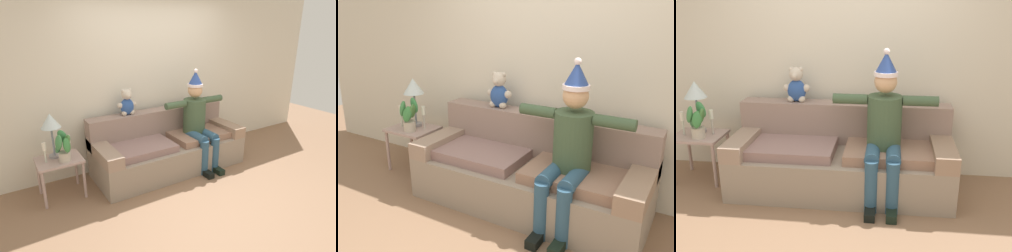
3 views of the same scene
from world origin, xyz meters
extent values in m
plane|color=#89654B|center=(0.00, 0.00, 0.00)|extent=(10.00, 10.00, 0.00)
cube|color=beige|center=(0.00, 1.55, 1.35)|extent=(7.00, 0.10, 2.70)
cube|color=gray|center=(0.00, 0.98, 0.21)|extent=(2.27, 0.88, 0.43)
cube|color=gray|center=(0.00, 1.30, 0.65)|extent=(2.27, 0.24, 0.45)
cube|color=gray|center=(-1.02, 0.98, 0.51)|extent=(0.22, 0.88, 0.16)
cube|color=#977962|center=(1.02, 0.98, 0.51)|extent=(0.22, 0.88, 0.16)
cube|color=gray|center=(-0.51, 0.93, 0.48)|extent=(0.91, 0.62, 0.10)
cube|color=#946F5A|center=(0.51, 0.93, 0.48)|extent=(0.91, 0.62, 0.10)
cylinder|color=#3D5438|center=(0.44, 0.96, 0.79)|extent=(0.34, 0.34, 0.52)
sphere|color=tan|center=(0.44, 0.96, 1.19)|extent=(0.22, 0.22, 0.22)
cylinder|color=white|center=(0.44, 0.96, 1.26)|extent=(0.23, 0.23, 0.04)
cone|color=#2B468E|center=(0.44, 0.96, 1.37)|extent=(0.21, 0.21, 0.20)
sphere|color=white|center=(0.44, 0.96, 1.47)|extent=(0.06, 0.06, 0.06)
cylinder|color=#2E516B|center=(0.34, 0.76, 0.53)|extent=(0.14, 0.40, 0.14)
cylinder|color=#2E516B|center=(0.34, 0.56, 0.26)|extent=(0.13, 0.13, 0.53)
cube|color=black|center=(0.34, 0.48, 0.04)|extent=(0.10, 0.24, 0.08)
cylinder|color=#2E516B|center=(0.54, 0.76, 0.53)|extent=(0.14, 0.40, 0.14)
cylinder|color=#2E516B|center=(0.54, 0.56, 0.26)|extent=(0.13, 0.13, 0.53)
cube|color=black|center=(0.54, 0.48, 0.04)|extent=(0.10, 0.24, 0.08)
cylinder|color=#3D5438|center=(0.10, 0.96, 1.01)|extent=(0.34, 0.10, 0.10)
cylinder|color=#3D5438|center=(0.78, 0.96, 1.01)|extent=(0.34, 0.10, 0.10)
ellipsoid|color=#2C4F97|center=(-0.52, 1.30, 0.99)|extent=(0.20, 0.16, 0.24)
sphere|color=beige|center=(-0.52, 1.30, 1.17)|extent=(0.15, 0.15, 0.15)
sphere|color=beige|center=(-0.52, 1.24, 1.16)|extent=(0.07, 0.07, 0.07)
sphere|color=beige|center=(-0.58, 1.30, 1.22)|extent=(0.05, 0.05, 0.05)
sphere|color=beige|center=(-0.47, 1.30, 1.22)|extent=(0.05, 0.05, 0.05)
sphere|color=beige|center=(-0.63, 1.30, 1.02)|extent=(0.08, 0.08, 0.08)
sphere|color=beige|center=(-0.58, 1.27, 0.91)|extent=(0.08, 0.08, 0.08)
sphere|color=beige|center=(-0.42, 1.30, 1.02)|extent=(0.08, 0.08, 0.08)
sphere|color=beige|center=(-0.46, 1.27, 0.91)|extent=(0.08, 0.08, 0.08)
cube|color=#B1948D|center=(-1.59, 1.06, 0.51)|extent=(0.54, 0.45, 0.03)
cylinder|color=#B1948D|center=(-1.34, 0.87, 0.25)|extent=(0.04, 0.04, 0.49)
cylinder|color=#B1948D|center=(-1.83, 1.26, 0.25)|extent=(0.04, 0.04, 0.49)
cylinder|color=#B1948D|center=(-1.34, 1.26, 0.25)|extent=(0.04, 0.04, 0.49)
cylinder|color=#969095|center=(-1.61, 1.15, 0.54)|extent=(0.14, 0.14, 0.03)
cylinder|color=gray|center=(-1.61, 1.15, 0.74)|extent=(0.02, 0.02, 0.36)
cone|color=silver|center=(-1.61, 1.15, 1.01)|extent=(0.24, 0.24, 0.18)
cylinder|color=#BFB4A0|center=(-1.53, 0.96, 0.58)|extent=(0.14, 0.14, 0.12)
ellipsoid|color=#467C3B|center=(-1.48, 0.98, 0.77)|extent=(0.13, 0.15, 0.21)
ellipsoid|color=#398245|center=(-1.51, 1.04, 0.82)|extent=(0.17, 0.09, 0.21)
ellipsoid|color=#3B7949|center=(-1.58, 1.00, 0.71)|extent=(0.17, 0.12, 0.20)
ellipsoid|color=#408448|center=(-1.58, 0.93, 0.79)|extent=(0.13, 0.13, 0.19)
ellipsoid|color=#3A7F3D|center=(-1.50, 0.91, 0.75)|extent=(0.12, 0.16, 0.20)
cylinder|color=beige|center=(-1.74, 1.04, 0.60)|extent=(0.02, 0.02, 0.16)
cylinder|color=white|center=(-1.74, 1.04, 0.73)|extent=(0.04, 0.04, 0.10)
cylinder|color=beige|center=(-1.43, 1.10, 0.61)|extent=(0.02, 0.02, 0.18)
cylinder|color=white|center=(-1.43, 1.10, 0.75)|extent=(0.04, 0.04, 0.10)
camera|label=1|loc=(-2.17, -2.50, 2.14)|focal=31.46mm
camera|label=2|loc=(1.42, -1.86, 1.90)|focal=38.44mm
camera|label=3|loc=(0.48, -2.69, 1.96)|focal=41.31mm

